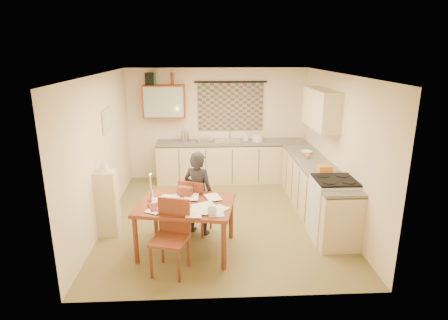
{
  "coord_description": "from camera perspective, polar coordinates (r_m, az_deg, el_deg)",
  "views": [
    {
      "loc": [
        -0.27,
        -6.1,
        2.88
      ],
      "look_at": [
        0.05,
        0.2,
        1.01
      ],
      "focal_mm": 30.0,
      "sensor_mm": 36.0,
      "label": 1
    }
  ],
  "objects": [
    {
      "name": "magazine",
      "position": [
        5.33,
        -11.34,
        -7.25
      ],
      "size": [
        0.37,
        0.39,
        0.03
      ],
      "primitive_type": "imported",
      "rotation": [
        0.0,
        0.0,
        0.33
      ],
      "color": "maroon",
      "rests_on": "dining_table"
    },
    {
      "name": "candle",
      "position": [
        5.54,
        -11.14,
        -3.25
      ],
      "size": [
        0.03,
        0.03,
        0.22
      ],
      "primitive_type": "cylinder",
      "rotation": [
        0.0,
        0.0,
        -0.29
      ],
      "color": "white",
      "rests_on": "dining_table"
    },
    {
      "name": "window_blind",
      "position": [
        8.43,
        1.0,
        8.11
      ],
      "size": [
        1.45,
        0.03,
        1.05
      ],
      "primitive_type": "cube",
      "color": "navy",
      "rests_on": "wall_back"
    },
    {
      "name": "eyeglasses",
      "position": [
        5.17,
        -5.27,
        -7.82
      ],
      "size": [
        0.14,
        0.07,
        0.02
      ],
      "primitive_type": "cube",
      "rotation": [
        0.0,
        0.0,
        -0.22
      ],
      "color": "black",
      "rests_on": "dining_table"
    },
    {
      "name": "person",
      "position": [
        5.98,
        -3.93,
        -5.06
      ],
      "size": [
        0.77,
        0.73,
        1.38
      ],
      "primitive_type": "imported",
      "rotation": [
        0.0,
        0.0,
        2.67
      ],
      "color": "black",
      "rests_on": "floor"
    },
    {
      "name": "mixing_bowl",
      "position": [
        8.35,
        5.14,
        3.42
      ],
      "size": [
        0.28,
        0.28,
        0.16
      ],
      "primitive_type": "cylinder",
      "rotation": [
        0.0,
        0.0,
        -0.21
      ],
      "color": "white",
      "rests_on": "counter_back"
    },
    {
      "name": "kettle",
      "position": [
        8.28,
        -5.98,
        3.56
      ],
      "size": [
        0.21,
        0.21,
        0.24
      ],
      "primitive_type": "cylinder",
      "rotation": [
        0.0,
        0.0,
        -0.17
      ],
      "color": "silver",
      "rests_on": "counter_back"
    },
    {
      "name": "wall_right",
      "position": [
        6.72,
        17.02,
        1.71
      ],
      "size": [
        0.02,
        4.5,
        2.5
      ],
      "primitive_type": "cube",
      "color": "#F6E5C1",
      "rests_on": "floor"
    },
    {
      "name": "candle_flame",
      "position": [
        5.48,
        -11.09,
        -2.1
      ],
      "size": [
        0.02,
        0.02,
        0.02
      ],
      "primitive_type": "sphere",
      "color": "#FFCC66",
      "rests_on": "dining_table"
    },
    {
      "name": "wall_left",
      "position": [
        6.55,
        -18.22,
        1.25
      ],
      "size": [
        0.02,
        4.5,
        2.5
      ],
      "primitive_type": "cube",
      "color": "#F6E5C1",
      "rests_on": "floor"
    },
    {
      "name": "orange_box",
      "position": [
        5.25,
        -9.51,
        -7.47
      ],
      "size": [
        0.13,
        0.09,
        0.04
      ],
      "primitive_type": "cube",
      "rotation": [
        0.0,
        0.0,
        0.11
      ],
      "color": "orange",
      "rests_on": "dining_table"
    },
    {
      "name": "upper_cabinet_right",
      "position": [
        7.05,
        14.56,
        7.57
      ],
      "size": [
        0.34,
        1.3,
        0.7
      ],
      "primitive_type": "cube",
      "color": "beige",
      "rests_on": "wall_right"
    },
    {
      "name": "chair_far",
      "position": [
        6.14,
        -4.33,
        -8.5
      ],
      "size": [
        0.55,
        0.55,
        0.93
      ],
      "rotation": [
        0.0,
        0.0,
        2.75
      ],
      "color": "maroon",
      "rests_on": "floor"
    },
    {
      "name": "bottle_green",
      "position": [
        8.28,
        -10.56,
        12.07
      ],
      "size": [
        0.08,
        0.08,
        0.26
      ],
      "primitive_type": "cylinder",
      "rotation": [
        0.0,
        0.0,
        -0.08
      ],
      "color": "#195926",
      "rests_on": "wall_cabinet"
    },
    {
      "name": "curtain_rod",
      "position": [
        8.35,
        1.03,
        11.82
      ],
      "size": [
        1.6,
        0.04,
        0.04
      ],
      "primitive_type": "cylinder",
      "rotation": [
        0.0,
        1.57,
        0.0
      ],
      "color": "black",
      "rests_on": "wall_back"
    },
    {
      "name": "mug",
      "position": [
        5.04,
        -1.81,
        -7.87
      ],
      "size": [
        0.24,
        0.24,
        0.1
      ],
      "primitive_type": "imported",
      "rotation": [
        0.0,
        0.0,
        -0.5
      ],
      "color": "white",
      "rests_on": "dining_table"
    },
    {
      "name": "counter_right",
      "position": [
        6.98,
        13.71,
        -4.37
      ],
      "size": [
        0.62,
        2.95,
        0.92
      ],
      "color": "beige",
      "rests_on": "floor"
    },
    {
      "name": "wall_cabinet_glass",
      "position": [
        8.14,
        -9.21,
        8.66
      ],
      "size": [
        0.84,
        0.02,
        0.64
      ],
      "primitive_type": "cube",
      "color": "#99B2A5",
      "rests_on": "wall_back"
    },
    {
      "name": "letter_rack",
      "position": [
        5.66,
        -5.98,
        -4.83
      ],
      "size": [
        0.24,
        0.17,
        0.16
      ],
      "primitive_type": "cube",
      "rotation": [
        0.0,
        0.0,
        -0.36
      ],
      "color": "maroon",
      "rests_on": "dining_table"
    },
    {
      "name": "bottle_brown",
      "position": [
        8.24,
        -7.9,
        12.17
      ],
      "size": [
        0.08,
        0.08,
        0.26
      ],
      "primitive_type": "cylinder",
      "rotation": [
        0.0,
        0.0,
        -0.19
      ],
      "color": "maroon",
      "rests_on": "wall_cabinet"
    },
    {
      "name": "stove",
      "position": [
        6.12,
        16.25,
        -7.18
      ],
      "size": [
        0.64,
        0.64,
        0.99
      ],
      "color": "white",
      "rests_on": "floor"
    },
    {
      "name": "candle_holder",
      "position": [
        5.58,
        -11.02,
        -5.28
      ],
      "size": [
        0.08,
        0.08,
        0.18
      ],
      "primitive_type": "cylinder",
      "rotation": [
        0.0,
        0.0,
        -0.37
      ],
      "color": "silver",
      "rests_on": "dining_table"
    },
    {
      "name": "wall_cabinet",
      "position": [
        8.3,
        -9.09,
        8.82
      ],
      "size": [
        0.9,
        0.34,
        0.7
      ],
      "primitive_type": "cube",
      "color": "maroon",
      "rests_on": "wall_back"
    },
    {
      "name": "papers",
      "position": [
        5.4,
        -5.7,
        -6.67
      ],
      "size": [
        1.19,
        0.94,
        0.03
      ],
      "rotation": [
        0.0,
        0.0,
        -0.18
      ],
      "color": "white",
      "rests_on": "dining_table"
    },
    {
      "name": "sink",
      "position": [
        8.31,
        0.53,
        2.58
      ],
      "size": [
        0.56,
        0.46,
        0.1
      ],
      "primitive_type": "cube",
      "rotation": [
        0.0,
        0.0,
        -0.02
      ],
      "color": "silver",
      "rests_on": "counter_back"
    },
    {
      "name": "print_canvas",
      "position": [
        6.82,
        -17.18,
        5.79
      ],
      "size": [
        0.01,
        0.42,
        0.32
      ],
      "primitive_type": "cube",
      "color": "white",
      "rests_on": "wall_left"
    },
    {
      "name": "wall_back",
      "position": [
        8.53,
        -1.06,
        5.47
      ],
      "size": [
        4.0,
        0.02,
        2.5
      ],
      "primitive_type": "cube",
      "color": "#F6E5C1",
      "rests_on": "floor"
    },
    {
      "name": "soap_bottle",
      "position": [
        8.36,
        3.24,
        3.66
      ],
      "size": [
        0.16,
        0.16,
        0.21
      ],
      "primitive_type": "imported",
      "rotation": [
        0.0,
        0.0,
        0.36
      ],
      "color": "white",
      "rests_on": "counter_back"
    },
    {
      "name": "framed_print",
      "position": [
        6.83,
        -17.39,
        5.79
      ],
      "size": [
        0.04,
        0.5,
        0.4
      ],
      "primitive_type": "cube",
      "color": "beige",
      "rests_on": "wall_left"
    },
    {
      "name": "wall_front",
      "position": [
        4.19,
        1.0,
        -6.45
      ],
      "size": [
        4.0,
        0.02,
        2.5
      ],
      "primitive_type": "cube",
      "color": "#F6E5C1",
      "rests_on": "floor"
    },
    {
      "name": "speaker",
      "position": [
        8.29,
        -11.25,
        12.04
      ],
      "size": [
        0.18,
        0.21,
        0.26
      ],
      "primitive_type": "cube",
      "rotation": [
        0.0,
        0.0,
        -0.1
      ],
      "color": "black",
      "rests_on": "wall_cabinet"
    },
    {
      "name": "dining_table",
      "position": [
        5.62,
        -5.75,
        -10.04
      ],
      "size": [
        1.5,
        1.24,
        0.75
      ],
      "rotation": [
        0.0,
        0.0,
        -0.18
      ],
      "color": "maroon",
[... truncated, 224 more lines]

